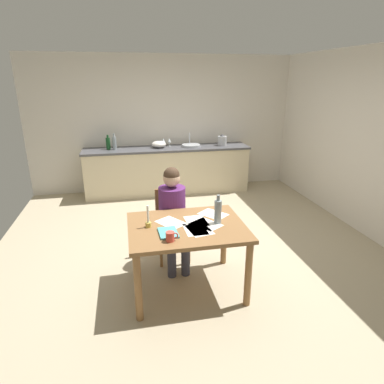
% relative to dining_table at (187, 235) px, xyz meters
% --- Properties ---
extents(ground_plane, '(5.20, 5.20, 0.04)m').
position_rel_dining_table_xyz_m(ground_plane, '(0.23, 0.97, -0.65)').
color(ground_plane, tan).
extents(wall_back, '(5.20, 0.12, 2.60)m').
position_rel_dining_table_xyz_m(wall_back, '(0.23, 3.57, 0.67)').
color(wall_back, silver).
rests_on(wall_back, ground).
extents(wall_right, '(0.12, 5.20, 2.60)m').
position_rel_dining_table_xyz_m(wall_right, '(2.83, 0.97, 0.67)').
color(wall_right, silver).
rests_on(wall_right, ground).
extents(kitchen_counter, '(3.17, 0.64, 0.90)m').
position_rel_dining_table_xyz_m(kitchen_counter, '(0.23, 3.21, -0.18)').
color(kitchen_counter, beige).
rests_on(kitchen_counter, ground).
extents(dining_table, '(1.19, 0.93, 0.74)m').
position_rel_dining_table_xyz_m(dining_table, '(0.00, 0.00, 0.00)').
color(dining_table, olive).
rests_on(dining_table, ground).
extents(chair_at_table, '(0.41, 0.41, 0.87)m').
position_rel_dining_table_xyz_m(chair_at_table, '(-0.06, 0.71, -0.14)').
color(chair_at_table, olive).
rests_on(chair_at_table, ground).
extents(person_seated, '(0.33, 0.60, 1.19)m').
position_rel_dining_table_xyz_m(person_seated, '(-0.06, 0.56, 0.05)').
color(person_seated, '#592666').
rests_on(person_seated, ground).
extents(coffee_mug, '(0.12, 0.08, 0.09)m').
position_rel_dining_table_xyz_m(coffee_mug, '(-0.21, -0.30, 0.15)').
color(coffee_mug, '#D84C3F').
rests_on(coffee_mug, dining_table).
extents(candlestick, '(0.06, 0.06, 0.23)m').
position_rel_dining_table_xyz_m(candlestick, '(-0.39, 0.04, 0.17)').
color(candlestick, gold).
rests_on(candlestick, dining_table).
extents(book_magazine, '(0.19, 0.25, 0.02)m').
position_rel_dining_table_xyz_m(book_magazine, '(-0.21, -0.15, 0.12)').
color(book_magazine, '#4DA5AC').
rests_on(book_magazine, dining_table).
extents(paper_letter, '(0.34, 0.36, 0.00)m').
position_rel_dining_table_xyz_m(paper_letter, '(-0.15, 0.10, 0.11)').
color(paper_letter, white).
rests_on(paper_letter, dining_table).
extents(paper_bill, '(0.35, 0.36, 0.00)m').
position_rel_dining_table_xyz_m(paper_bill, '(0.34, 0.23, 0.11)').
color(paper_bill, white).
rests_on(paper_bill, dining_table).
extents(paper_envelope, '(0.26, 0.33, 0.00)m').
position_rel_dining_table_xyz_m(paper_envelope, '(0.10, -0.12, 0.11)').
color(paper_envelope, white).
rests_on(paper_envelope, dining_table).
extents(paper_receipt, '(0.34, 0.36, 0.00)m').
position_rel_dining_table_xyz_m(paper_receipt, '(0.21, -0.01, 0.11)').
color(paper_receipt, white).
rests_on(paper_receipt, dining_table).
extents(paper_notice, '(0.22, 0.30, 0.00)m').
position_rel_dining_table_xyz_m(paper_notice, '(0.07, -0.11, 0.11)').
color(paper_notice, white).
rests_on(paper_notice, dining_table).
extents(paper_flyer, '(0.23, 0.31, 0.00)m').
position_rel_dining_table_xyz_m(paper_flyer, '(0.12, 0.08, 0.11)').
color(paper_flyer, white).
rests_on(paper_flyer, dining_table).
extents(wine_bottle_on_table, '(0.08, 0.08, 0.31)m').
position_rel_dining_table_xyz_m(wine_bottle_on_table, '(0.33, -0.00, 0.24)').
color(wine_bottle_on_table, '#8C999E').
rests_on(wine_bottle_on_table, dining_table).
extents(sink_unit, '(0.36, 0.36, 0.24)m').
position_rel_dining_table_xyz_m(sink_unit, '(0.70, 3.21, 0.29)').
color(sink_unit, '#B2B7BC').
rests_on(sink_unit, kitchen_counter).
extents(bottle_oil, '(0.08, 0.08, 0.27)m').
position_rel_dining_table_xyz_m(bottle_oil, '(-0.87, 3.26, 0.38)').
color(bottle_oil, '#194C23').
rests_on(bottle_oil, kitchen_counter).
extents(bottle_vinegar, '(0.07, 0.07, 0.30)m').
position_rel_dining_table_xyz_m(bottle_vinegar, '(-0.75, 3.22, 0.39)').
color(bottle_vinegar, '#8C999E').
rests_on(bottle_vinegar, kitchen_counter).
extents(mixing_bowl, '(0.28, 0.28, 0.13)m').
position_rel_dining_table_xyz_m(mixing_bowl, '(0.07, 3.24, 0.33)').
color(mixing_bowl, white).
rests_on(mixing_bowl, kitchen_counter).
extents(stovetop_kettle, '(0.18, 0.18, 0.22)m').
position_rel_dining_table_xyz_m(stovetop_kettle, '(1.33, 3.21, 0.36)').
color(stovetop_kettle, '#B7BABF').
rests_on(stovetop_kettle, kitchen_counter).
extents(wine_glass_near_sink, '(0.07, 0.07, 0.15)m').
position_rel_dining_table_xyz_m(wine_glass_near_sink, '(0.29, 3.36, 0.38)').
color(wine_glass_near_sink, silver).
rests_on(wine_glass_near_sink, kitchen_counter).
extents(wine_glass_by_kettle, '(0.07, 0.07, 0.15)m').
position_rel_dining_table_xyz_m(wine_glass_by_kettle, '(0.18, 3.36, 0.38)').
color(wine_glass_by_kettle, silver).
rests_on(wine_glass_by_kettle, kitchen_counter).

